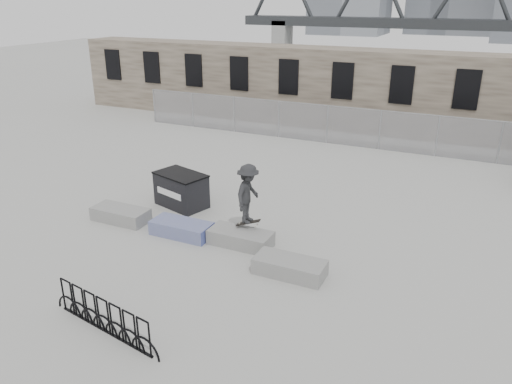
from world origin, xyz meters
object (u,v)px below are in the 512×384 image
Objects in this scene: planter_far_left at (121,214)px; planter_offset at (290,266)px; planter_center_left at (182,228)px; planter_center_right at (241,237)px; dumpster at (181,190)px; bike_rack at (103,316)px; skateboarder at (248,194)px.

planter_far_left is 1.00× the size of planter_offset.
planter_far_left is at bearing 178.94° from planter_center_left.
planter_center_right is 3.88m from dumpster.
planter_offset is 0.56× the size of bike_rack.
skateboarder is at bearing 13.60° from planter_center_left.
planter_center_left and planter_offset have the same top height.
bike_rack is (2.48, -7.10, -0.20)m from dumpster.
dumpster is at bearing 109.26° from bike_rack.
bike_rack reaches higher than planter_center_left.
planter_far_left is at bearing 94.37° from skateboarder.
dumpster is at bearing 59.57° from planter_far_left.
planter_far_left and planter_offset have the same top height.
skateboarder reaches higher than bike_rack.
bike_rack is at bearing -54.08° from planter_far_left.
dumpster is 7.53m from bike_rack.
dumpster is 3.96m from skateboarder.
planter_center_left is 2.05m from planter_center_right.
planter_center_right is at bearing 2.16° from planter_far_left.
dumpster is at bearing 64.67° from skateboarder.
planter_center_left is (2.53, -0.05, 0.00)m from planter_far_left.
skateboarder is (3.51, -1.55, 0.99)m from dumpster.
planter_center_left is at bearing -40.50° from dumpster.
skateboarder is at bearing 5.80° from planter_far_left.
skateboarder is (4.70, 0.48, 1.38)m from planter_far_left.
skateboarder is (2.17, 0.52, 1.38)m from planter_center_left.
dumpster is 1.05× the size of skateboarder.
planter_center_right is at bearing 80.27° from bike_rack.
planter_offset is at bearing -11.09° from planter_center_left.
dumpster reaches higher than planter_center_left.
dumpster reaches higher than planter_far_left.
planter_center_right is at bearing -12.11° from dumpster.
planter_far_left is 2.39m from dumpster.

